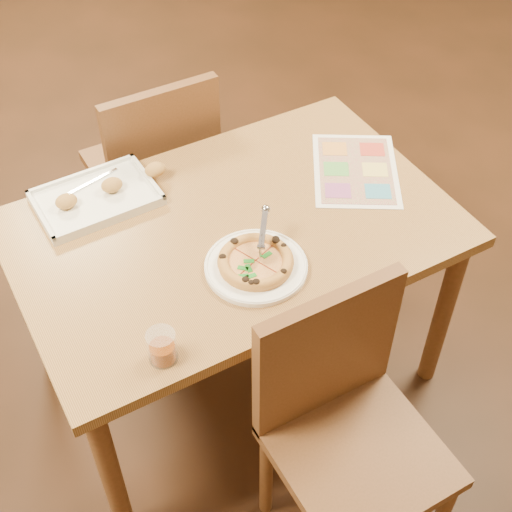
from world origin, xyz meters
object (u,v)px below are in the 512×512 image
chair_near (342,404)px  appetizer_tray (99,196)px  dining_table (234,245)px  chair_far (157,157)px  plate (256,266)px  glass_tumbler (162,348)px  pizza (256,261)px  pizza_cutter (263,234)px  menu (355,170)px

chair_near → appetizer_tray: bearing=108.8°
dining_table → chair_far: chair_far is taller
chair_near → plate: chair_near is taller
chair_far → plate: 0.81m
chair_near → appetizer_tray: size_ratio=1.11×
glass_tumbler → chair_near: bearing=-33.9°
chair_far → pizza: chair_far is taller
pizza_cutter → glass_tumbler: pizza_cutter is taller
pizza → appetizer_tray: bearing=119.7°
pizza → menu: bearing=24.0°
plate → appetizer_tray: (-0.28, 0.49, 0.01)m
appetizer_tray → glass_tumbler: (-0.08, -0.65, 0.02)m
chair_near → menu: (0.47, 0.64, 0.16)m
plate → appetizer_tray: bearing=119.6°
pizza → appetizer_tray: (-0.28, 0.49, -0.01)m
plate → appetizer_tray: appetizer_tray is taller
pizza_cutter → menu: 0.50m
pizza_cutter → menu: size_ratio=0.34×
plate → menu: (0.50, 0.22, -0.01)m
chair_far → plate: bearing=87.9°
dining_table → chair_near: 0.61m
plate → menu: size_ratio=0.77×
plate → glass_tumbler: 0.39m
chair_far → plate: chair_far is taller
dining_table → menu: 0.48m
appetizer_tray → glass_tumbler: size_ratio=4.55×
chair_near → plate: bearing=93.9°
pizza_cutter → glass_tumbler: (-0.40, -0.19, -0.04)m
pizza → appetizer_tray: appetizer_tray is taller
dining_table → chair_near: size_ratio=2.77×
dining_table → pizza: bearing=-98.7°
dining_table → pizza_cutter: (0.01, -0.15, 0.17)m
plate → glass_tumbler: size_ratio=3.13×
glass_tumbler → pizza: bearing=24.0°
plate → pizza: 0.02m
plate → pizza: pizza is taller
plate → pizza_cutter: pizza_cutter is taller
chair_near → menu: bearing=53.7°
menu → glass_tumbler: bearing=-156.0°
pizza → dining_table: bearing=81.3°
chair_far → pizza: size_ratio=2.19×
pizza → chair_near: bearing=-86.1°
chair_near → menu: 0.80m
dining_table → appetizer_tray: bearing=135.6°
pizza_cutter → dining_table: bearing=41.2°
pizza_cutter → glass_tumbler: bearing=152.1°
dining_table → glass_tumbler: glass_tumbler is taller
pizza → menu: (0.50, 0.22, -0.02)m
pizza → pizza_cutter: size_ratio=1.65×
chair_near → pizza_cutter: bearing=88.3°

